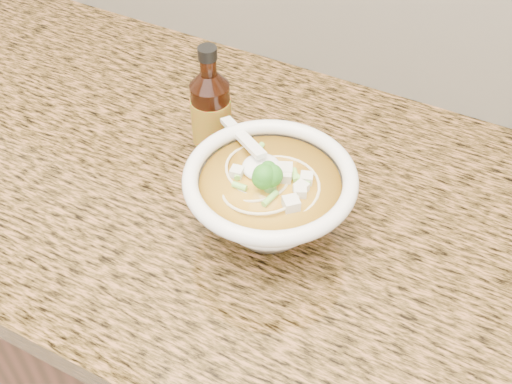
% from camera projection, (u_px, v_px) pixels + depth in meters
% --- Properties ---
extents(cabinet, '(4.00, 0.65, 0.86)m').
position_uv_depth(cabinet, '(252.00, 358.00, 1.25)').
color(cabinet, black).
rests_on(cabinet, ground).
extents(counter_slab, '(4.00, 0.68, 0.04)m').
position_uv_depth(counter_slab, '(251.00, 197.00, 0.93)').
color(counter_slab, '#955C36').
rests_on(counter_slab, cabinet).
extents(soup_bowl, '(0.23, 0.22, 0.12)m').
position_uv_depth(soup_bowl, '(270.00, 200.00, 0.82)').
color(soup_bowl, white).
rests_on(soup_bowl, counter_slab).
extents(hot_sauce_bottle, '(0.07, 0.07, 0.18)m').
position_uv_depth(hot_sauce_bottle, '(211.00, 114.00, 0.92)').
color(hot_sauce_bottle, black).
rests_on(hot_sauce_bottle, counter_slab).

